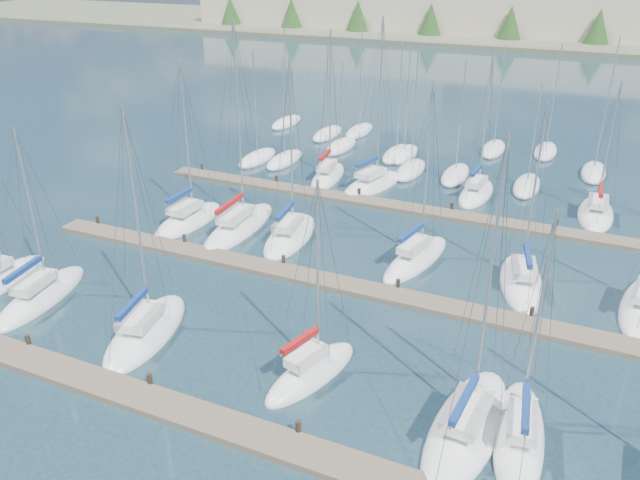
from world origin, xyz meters
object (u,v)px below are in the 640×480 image
at_px(sailboat_d, 311,372).
at_px(sailboat_o, 372,184).
at_px(sailboat_l, 521,282).
at_px(sailboat_n, 328,176).
at_px(sailboat_j, 290,236).
at_px(sailboat_i, 239,226).
at_px(sailboat_e, 467,427).
at_px(sailboat_k, 416,259).
at_px(sailboat_c, 146,331).
at_px(sailboat_h, 189,220).
at_px(sailboat_b, 41,296).
at_px(sailboat_p, 476,193).
at_px(sailboat_f, 519,436).
at_px(sailboat_q, 596,214).

bearing_deg(sailboat_d, sailboat_o, 118.75).
height_order(sailboat_d, sailboat_l, sailboat_l).
bearing_deg(sailboat_n, sailboat_j, -85.73).
relative_size(sailboat_i, sailboat_l, 1.29).
bearing_deg(sailboat_e, sailboat_k, 118.71).
distance_m(sailboat_e, sailboat_l, 14.64).
xyz_separation_m(sailboat_e, sailboat_l, (0.27, 14.64, -0.00)).
distance_m(sailboat_k, sailboat_c, 18.46).
height_order(sailboat_i, sailboat_d, sailboat_i).
bearing_deg(sailboat_h, sailboat_l, 1.18).
height_order(sailboat_h, sailboat_b, sailboat_h).
height_order(sailboat_p, sailboat_d, sailboat_p).
relative_size(sailboat_h, sailboat_b, 1.16).
height_order(sailboat_e, sailboat_i, sailboat_i).
bearing_deg(sailboat_f, sailboat_l, 91.06).
bearing_deg(sailboat_n, sailboat_b, -112.04).
distance_m(sailboat_b, sailboat_f, 28.30).
distance_m(sailboat_k, sailboat_p, 14.35).
xyz_separation_m(sailboat_q, sailboat_c, (-21.86, -28.40, 0.00)).
height_order(sailboat_b, sailboat_d, sailboat_b).
relative_size(sailboat_k, sailboat_p, 1.01).
bearing_deg(sailboat_q, sailboat_p, 174.36).
bearing_deg(sailboat_q, sailboat_j, -147.46).
height_order(sailboat_p, sailboat_i, sailboat_i).
height_order(sailboat_h, sailboat_l, sailboat_h).
height_order(sailboat_c, sailboat_j, sailboat_j).
relative_size(sailboat_n, sailboat_p, 1.11).
bearing_deg(sailboat_i, sailboat_k, -1.89).
bearing_deg(sailboat_c, sailboat_q, 40.15).
height_order(sailboat_q, sailboat_d, sailboat_q).
bearing_deg(sailboat_p, sailboat_o, -167.52).
distance_m(sailboat_o, sailboat_i, 14.36).
relative_size(sailboat_p, sailboat_d, 1.15).
bearing_deg(sailboat_k, sailboat_i, -168.16).
distance_m(sailboat_h, sailboat_e, 28.61).
height_order(sailboat_n, sailboat_b, sailboat_n).
distance_m(sailboat_h, sailboat_c, 15.60).
bearing_deg(sailboat_j, sailboat_q, 26.42).
bearing_deg(sailboat_q, sailboat_n, 179.91).
distance_m(sailboat_b, sailboat_j, 17.22).
distance_m(sailboat_n, sailboat_c, 27.78).
xyz_separation_m(sailboat_f, sailboat_j, (-18.50, 14.46, -0.00)).
xyz_separation_m(sailboat_k, sailboat_i, (-13.80, -0.33, -0.00)).
height_order(sailboat_h, sailboat_f, sailboat_h).
bearing_deg(sailboat_l, sailboat_n, 133.30).
distance_m(sailboat_b, sailboat_d, 18.18).
height_order(sailboat_k, sailboat_e, sailboat_e).
distance_m(sailboat_n, sailboat_p, 13.52).
bearing_deg(sailboat_k, sailboat_e, -55.25).
height_order(sailboat_b, sailboat_e, sailboat_e).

